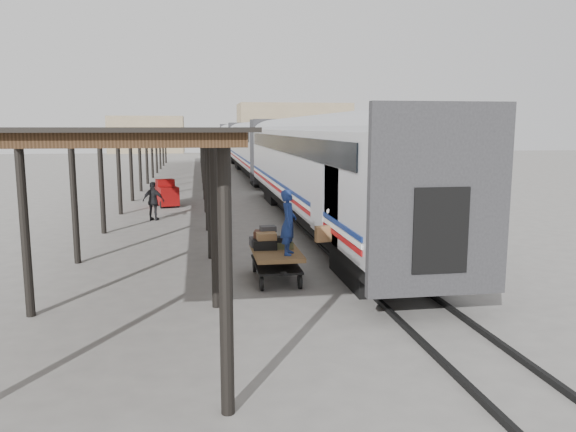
% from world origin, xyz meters
% --- Properties ---
extents(ground, '(160.00, 160.00, 0.00)m').
position_xyz_m(ground, '(0.00, 0.00, 0.00)').
color(ground, slate).
rests_on(ground, ground).
extents(train, '(3.45, 76.01, 4.01)m').
position_xyz_m(train, '(3.19, 33.79, 2.69)').
color(train, silver).
rests_on(train, ground).
extents(canopy, '(4.90, 64.30, 4.15)m').
position_xyz_m(canopy, '(-3.40, 24.00, 4.00)').
color(canopy, '#422B19').
rests_on(canopy, ground).
extents(rails, '(1.54, 150.00, 0.12)m').
position_xyz_m(rails, '(3.20, 34.00, 0.06)').
color(rails, black).
rests_on(rails, ground).
extents(building_far, '(18.00, 10.00, 8.00)m').
position_xyz_m(building_far, '(14.00, 78.00, 4.00)').
color(building_far, tan).
rests_on(building_far, ground).
extents(building_left, '(12.00, 8.00, 6.00)m').
position_xyz_m(building_left, '(-10.00, 82.00, 3.00)').
color(building_left, tan).
rests_on(building_left, ground).
extents(baggage_cart, '(1.26, 2.40, 0.86)m').
position_xyz_m(baggage_cart, '(0.34, 0.11, 0.65)').
color(baggage_cart, brown).
rests_on(baggage_cart, ground).
extents(suitcase_stack, '(1.25, 1.09, 0.57)m').
position_xyz_m(suitcase_stack, '(0.20, 0.43, 1.06)').
color(suitcase_stack, '#3C3C3F').
rests_on(suitcase_stack, baggage_cart).
extents(luggage_tug, '(1.36, 1.80, 1.42)m').
position_xyz_m(luggage_tug, '(-3.38, 15.43, 0.65)').
color(luggage_tug, maroon).
rests_on(luggage_tug, ground).
extents(porter, '(0.57, 0.71, 1.70)m').
position_xyz_m(porter, '(0.59, -0.54, 1.71)').
color(porter, navy).
rests_on(porter, baggage_cart).
extents(pedestrian, '(1.11, 0.74, 1.75)m').
position_xyz_m(pedestrian, '(-3.73, 10.91, 0.87)').
color(pedestrian, black).
rests_on(pedestrian, ground).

